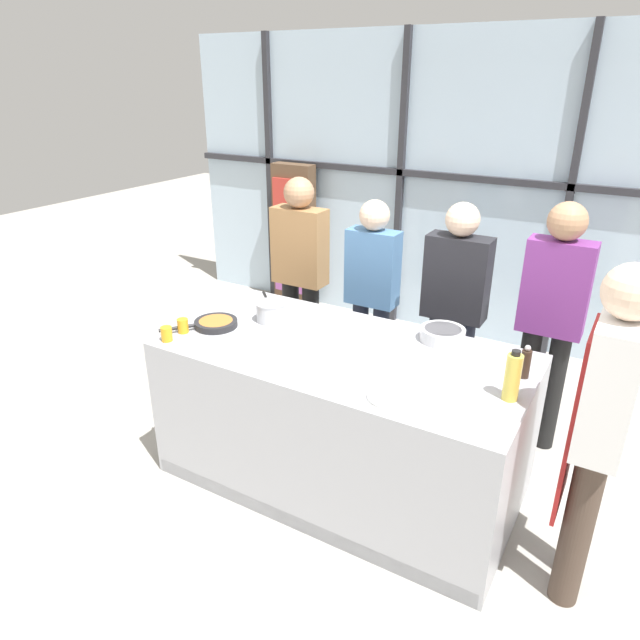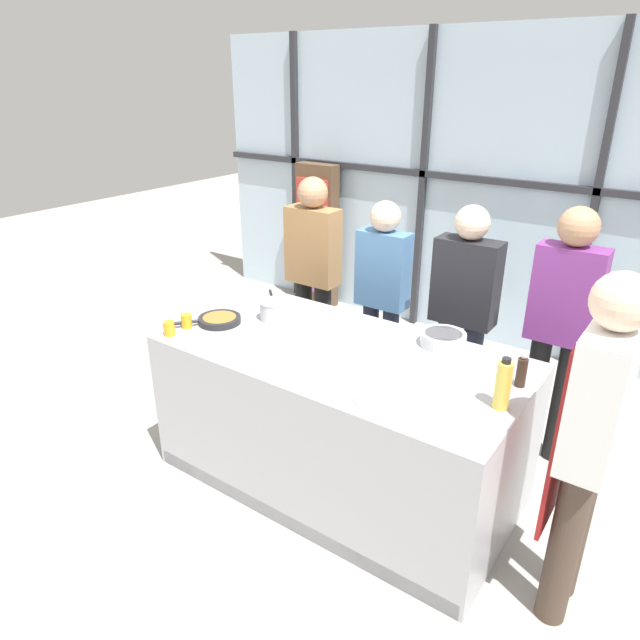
{
  "view_description": "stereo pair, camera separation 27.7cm",
  "coord_description": "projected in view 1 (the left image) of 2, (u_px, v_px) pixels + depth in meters",
  "views": [
    {
      "loc": [
        1.4,
        -2.64,
        2.41
      ],
      "look_at": [
        -0.22,
        0.1,
        1.03
      ],
      "focal_mm": 32.0,
      "sensor_mm": 36.0,
      "label": 1
    },
    {
      "loc": [
        1.63,
        -2.49,
        2.41
      ],
      "look_at": [
        -0.22,
        0.1,
        1.03
      ],
      "focal_mm": 32.0,
      "sensor_mm": 36.0,
      "label": 2
    }
  ],
  "objects": [
    {
      "name": "bookshelf",
      "position": [
        294.0,
        237.0,
        6.19
      ],
      "size": [
        0.46,
        0.19,
        1.55
      ],
      "color": "brown",
      "rests_on": "ground_plane"
    },
    {
      "name": "ground_plane",
      "position": [
        341.0,
        478.0,
        3.7
      ],
      "size": [
        18.0,
        18.0,
        0.0
      ],
      "primitive_type": "plane",
      "color": "#ADA89E"
    },
    {
      "name": "oil_bottle",
      "position": [
        513.0,
        377.0,
        2.77
      ],
      "size": [
        0.08,
        0.08,
        0.27
      ],
      "color": "#E0CC4C",
      "rests_on": "demo_island"
    },
    {
      "name": "juice_glass_near",
      "position": [
        167.0,
        334.0,
        3.41
      ],
      "size": [
        0.07,
        0.07,
        0.09
      ],
      "primitive_type": "cylinder",
      "color": "orange",
      "rests_on": "demo_island"
    },
    {
      "name": "back_window_wall",
      "position": [
        480.0,
        193.0,
        5.2
      ],
      "size": [
        6.4,
        0.1,
        2.8
      ],
      "color": "silver",
      "rests_on": "ground_plane"
    },
    {
      "name": "spectator_far_right",
      "position": [
        552.0,
        313.0,
        3.68
      ],
      "size": [
        0.4,
        0.24,
        1.71
      ],
      "rotation": [
        0.0,
        0.0,
        3.14
      ],
      "color": "black",
      "rests_on": "ground_plane"
    },
    {
      "name": "spectator_center_left",
      "position": [
        372.0,
        289.0,
        4.31
      ],
      "size": [
        0.39,
        0.22,
        1.59
      ],
      "rotation": [
        0.0,
        0.0,
        3.14
      ],
      "color": "#232838",
      "rests_on": "ground_plane"
    },
    {
      "name": "chef",
      "position": [
        601.0,
        421.0,
        2.55
      ],
      "size": [
        0.24,
        0.43,
        1.72
      ],
      "rotation": [
        0.0,
        0.0,
        1.57
      ],
      "color": "#47382D",
      "rests_on": "ground_plane"
    },
    {
      "name": "pepper_grinder",
      "position": [
        525.0,
        363.0,
        2.99
      ],
      "size": [
        0.05,
        0.05,
        0.19
      ],
      "color": "#332319",
      "rests_on": "demo_island"
    },
    {
      "name": "spectator_center_right",
      "position": [
        454.0,
        303.0,
        4.0
      ],
      "size": [
        0.44,
        0.23,
        1.64
      ],
      "rotation": [
        0.0,
        0.0,
        3.14
      ],
      "color": "#232838",
      "rests_on": "ground_plane"
    },
    {
      "name": "mixing_bowl",
      "position": [
        443.0,
        334.0,
        3.42
      ],
      "size": [
        0.27,
        0.27,
        0.08
      ],
      "color": "silver",
      "rests_on": "demo_island"
    },
    {
      "name": "juice_glass_far",
      "position": [
        183.0,
        326.0,
        3.53
      ],
      "size": [
        0.07,
        0.07,
        0.09
      ],
      "primitive_type": "cylinder",
      "color": "orange",
      "rests_on": "demo_island"
    },
    {
      "name": "spectator_far_left",
      "position": [
        300.0,
        269.0,
        4.59
      ],
      "size": [
        0.43,
        0.24,
        1.69
      ],
      "rotation": [
        0.0,
        0.0,
        3.14
      ],
      "color": "black",
      "rests_on": "ground_plane"
    },
    {
      "name": "demo_island",
      "position": [
        342.0,
        417.0,
        3.51
      ],
      "size": [
        2.14,
        1.08,
        0.93
      ],
      "color": "#A8AAB2",
      "rests_on": "ground_plane"
    },
    {
      "name": "white_plate",
      "position": [
        392.0,
        397.0,
        2.82
      ],
      "size": [
        0.25,
        0.25,
        0.01
      ],
      "primitive_type": "cylinder",
      "color": "white",
      "rests_on": "demo_island"
    },
    {
      "name": "frying_pan",
      "position": [
        215.0,
        323.0,
        3.62
      ],
      "size": [
        0.36,
        0.43,
        0.04
      ],
      "color": "#232326",
      "rests_on": "demo_island"
    },
    {
      "name": "saucepan",
      "position": [
        270.0,
        311.0,
        3.68
      ],
      "size": [
        0.29,
        0.28,
        0.13
      ],
      "color": "silver",
      "rests_on": "demo_island"
    }
  ]
}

